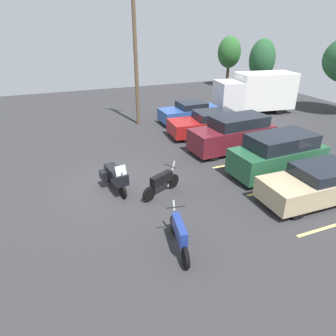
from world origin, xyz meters
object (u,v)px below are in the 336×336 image
at_px(motorcycle_third, 162,182).
at_px(car_maroon, 233,134).
at_px(utility_pole, 135,53).
at_px(box_truck, 256,92).
at_px(car_tan, 319,183).
at_px(car_green, 278,155).
at_px(car_red, 209,124).
at_px(car_blue, 190,112).
at_px(motorcycle_second, 179,233).
at_px(motorcycle_touring, 115,176).

height_order(motorcycle_third, car_maroon, car_maroon).
distance_m(motorcycle_third, utility_pole, 10.86).
bearing_deg(motorcycle_third, box_truck, 129.07).
bearing_deg(car_tan, car_green, 179.76).
relative_size(car_red, car_green, 1.10).
xyz_separation_m(car_green, car_tan, (2.50, -0.01, -0.25)).
bearing_deg(car_green, utility_pole, -159.50).
relative_size(car_blue, car_tan, 0.89).
bearing_deg(utility_pole, motorcycle_second, -11.30).
bearing_deg(car_green, motorcycle_third, -92.67).
height_order(motorcycle_third, car_blue, car_blue).
xyz_separation_m(motorcycle_touring, car_red, (-4.80, 7.14, 0.08)).
xyz_separation_m(car_blue, car_tan, (11.56, 0.18, 0.02)).
bearing_deg(car_green, car_tan, -0.24).
bearing_deg(car_green, car_red, -177.33).
height_order(motorcycle_touring, box_truck, box_truck).
bearing_deg(motorcycle_third, car_blue, 147.89).
bearing_deg(motorcycle_third, utility_pole, 168.82).
distance_m(car_green, utility_pole, 11.41).
bearing_deg(car_blue, car_green, 1.22).
distance_m(motorcycle_touring, car_maroon, 7.42).
height_order(car_red, car_green, car_green).
height_order(car_maroon, car_tan, car_maroon).
bearing_deg(utility_pole, motorcycle_third, -11.18).
bearing_deg(motorcycle_third, car_green, 87.33).
distance_m(car_blue, car_red, 2.96).
distance_m(motorcycle_third, car_maroon, 6.23).
xyz_separation_m(car_green, utility_pole, (-10.08, -3.77, 3.80)).
xyz_separation_m(car_green, box_truck, (-9.54, 5.72, 0.63)).
distance_m(motorcycle_second, car_green, 7.15).
bearing_deg(motorcycle_touring, car_blue, 137.05).
relative_size(motorcycle_touring, motorcycle_second, 1.02).
bearing_deg(box_truck, car_red, -60.12).
relative_size(motorcycle_touring, utility_pole, 0.25).
relative_size(car_blue, utility_pole, 0.47).
relative_size(car_blue, car_red, 0.87).
xyz_separation_m(car_red, utility_pole, (-3.99, -3.48, 4.03)).
bearing_deg(motorcycle_second, car_red, 146.43).
distance_m(car_tan, utility_pole, 13.74).
height_order(car_blue, car_maroon, car_maroon).
bearing_deg(car_green, car_blue, -178.78).
height_order(car_blue, box_truck, box_truck).
bearing_deg(motorcycle_second, car_tan, 95.66).
bearing_deg(car_maroon, box_truck, 135.94).
relative_size(car_red, box_truck, 0.78).
xyz_separation_m(car_maroon, car_tan, (5.83, 0.28, -0.22)).
bearing_deg(motorcycle_second, car_green, 116.09).
bearing_deg(car_tan, car_maroon, -177.23).
distance_m(motorcycle_second, motorcycle_third, 3.48).
height_order(motorcycle_touring, motorcycle_third, motorcycle_touring).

